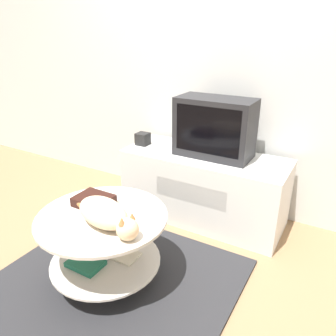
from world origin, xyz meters
name	(u,v)px	position (x,y,z in m)	size (l,w,h in m)	color
ground_plane	(115,284)	(0.00, 0.00, 0.00)	(12.00, 12.00, 0.00)	#93704C
wall_back	(211,50)	(0.00, 1.33, 1.30)	(8.00, 0.05, 2.60)	silver
rug	(115,283)	(0.00, 0.00, 0.01)	(1.41, 1.27, 0.02)	#28282B
tv_stand	(204,187)	(0.14, 0.99, 0.28)	(1.28, 0.51, 0.55)	silver
tv	(215,128)	(0.19, 1.02, 0.78)	(0.57, 0.29, 0.44)	#232326
speaker	(143,139)	(-0.42, 0.96, 0.60)	(0.10, 0.10, 0.10)	black
coffee_table	(103,239)	(-0.06, -0.01, 0.32)	(0.75, 0.75, 0.45)	#B2B2B7
dvd_box	(94,201)	(-0.18, 0.07, 0.50)	(0.22, 0.18, 0.06)	black
cat	(106,214)	(0.03, -0.06, 0.54)	(0.58, 0.28, 0.14)	beige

